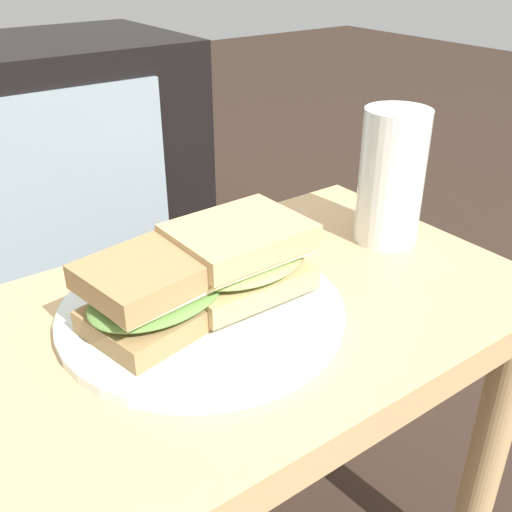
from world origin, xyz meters
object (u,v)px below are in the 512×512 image
(plate, at_px, (202,311))
(sandwich_front, at_px, (158,291))
(beer_glass, at_px, (391,179))
(paper_bag, at_px, (256,291))
(sandwich_back, at_px, (239,257))

(plate, xyz_separation_m, sandwich_front, (-0.04, -0.00, 0.04))
(beer_glass, relative_size, paper_bag, 0.50)
(sandwich_front, height_order, beer_glass, beer_glass)
(beer_glass, distance_m, paper_bag, 0.56)
(sandwich_front, bearing_deg, plate, 0.67)
(plate, relative_size, beer_glass, 1.74)
(plate, bearing_deg, paper_bag, 48.49)
(sandwich_back, relative_size, paper_bag, 0.43)
(sandwich_front, bearing_deg, beer_glass, 2.07)
(beer_glass, height_order, paper_bag, beer_glass)
(plate, xyz_separation_m, beer_glass, (0.26, 0.01, 0.07))
(plate, bearing_deg, sandwich_front, -179.33)
(plate, height_order, sandwich_back, sandwich_back)
(sandwich_back, bearing_deg, plate, -179.33)
(sandwich_front, xyz_separation_m, beer_glass, (0.30, 0.01, 0.03))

